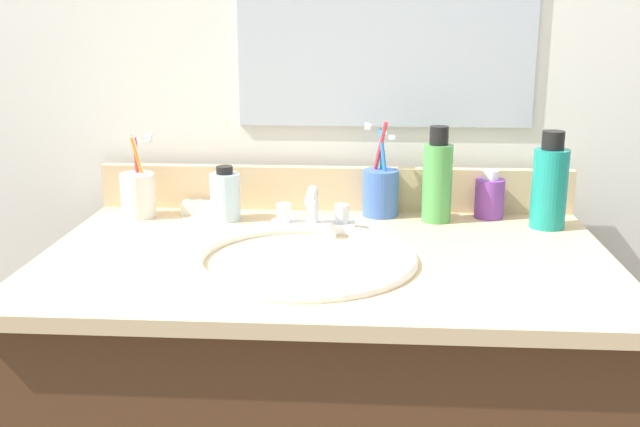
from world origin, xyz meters
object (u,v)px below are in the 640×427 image
object	(u,v)px
faucet	(313,215)
bottle_cream_purple	(489,197)
bottle_gel_clear	(225,196)
cup_blue_plastic	(380,191)
bottle_mouthwash_teal	(550,185)
bottle_toner_green	(437,179)
cup_white_ceramic	(138,193)
soap_bar	(198,208)

from	to	relation	value
faucet	bottle_cream_purple	size ratio (longest dim) A/B	1.66
bottle_gel_clear	cup_blue_plastic	world-z (taller)	cup_blue_plastic
faucet	bottle_mouthwash_teal	bearing A→B (deg)	5.69
faucet	bottle_cream_purple	xyz separation A→B (m)	(0.35, 0.11, 0.01)
bottle_gel_clear	bottle_toner_green	xyz separation A→B (m)	(0.41, 0.02, 0.04)
bottle_mouthwash_teal	cup_white_ceramic	world-z (taller)	bottle_mouthwash_teal
cup_blue_plastic	soap_bar	distance (m)	0.37
bottle_gel_clear	cup_blue_plastic	size ratio (longest dim) A/B	0.56
faucet	soap_bar	size ratio (longest dim) A/B	2.50
bottle_mouthwash_teal	cup_blue_plastic	xyz separation A→B (m)	(-0.32, 0.07, -0.03)
bottle_cream_purple	soap_bar	bearing A→B (deg)	-179.33
bottle_mouthwash_teal	cup_white_ceramic	size ratio (longest dim) A/B	1.08
bottle_mouthwash_teal	bottle_cream_purple	xyz separation A→B (m)	(-0.10, 0.06, -0.04)
faucet	bottle_cream_purple	distance (m)	0.36
cup_white_ceramic	soap_bar	distance (m)	0.12
bottle_mouthwash_teal	bottle_gel_clear	bearing A→B (deg)	178.83
bottle_mouthwash_teal	bottle_toner_green	distance (m)	0.21
bottle_mouthwash_teal	soap_bar	size ratio (longest dim) A/B	2.90
bottle_mouthwash_teal	soap_bar	world-z (taller)	bottle_mouthwash_teal
bottle_mouthwash_teal	bottle_gel_clear	distance (m)	0.62
bottle_gel_clear	cup_white_ceramic	size ratio (longest dim) A/B	0.63
bottle_cream_purple	cup_white_ceramic	size ratio (longest dim) A/B	0.56
bottle_toner_green	cup_white_ceramic	distance (m)	0.59
bottle_cream_purple	bottle_toner_green	bearing A→B (deg)	-162.71
bottle_cream_purple	bottle_gel_clear	size ratio (longest dim) A/B	0.89
faucet	cup_white_ceramic	distance (m)	0.36
bottle_cream_purple	soap_bar	xyz separation A→B (m)	(-0.59, -0.01, -0.03)
bottle_gel_clear	cup_white_ceramic	distance (m)	0.18
bottle_mouthwash_teal	cup_white_ceramic	bearing A→B (deg)	178.26
bottle_mouthwash_teal	bottle_cream_purple	distance (m)	0.13
faucet	cup_white_ceramic	size ratio (longest dim) A/B	0.93
bottle_toner_green	soap_bar	distance (m)	0.49
bottle_mouthwash_teal	bottle_toner_green	bearing A→B (deg)	171.53
bottle_gel_clear	cup_white_ceramic	bearing A→B (deg)	176.27
bottle_gel_clear	soap_bar	distance (m)	0.09
bottle_cream_purple	cup_white_ceramic	xyz separation A→B (m)	(-0.70, -0.04, 0.01)
cup_blue_plastic	soap_bar	bearing A→B (deg)	-178.73
soap_bar	bottle_toner_green	bearing A→B (deg)	-3.17
bottle_toner_green	soap_bar	bearing A→B (deg)	176.83
bottle_gel_clear	bottle_mouthwash_teal	bearing A→B (deg)	-1.17
bottle_gel_clear	soap_bar	xyz separation A→B (m)	(-0.07, 0.04, -0.04)
soap_bar	bottle_cream_purple	bearing A→B (deg)	0.67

